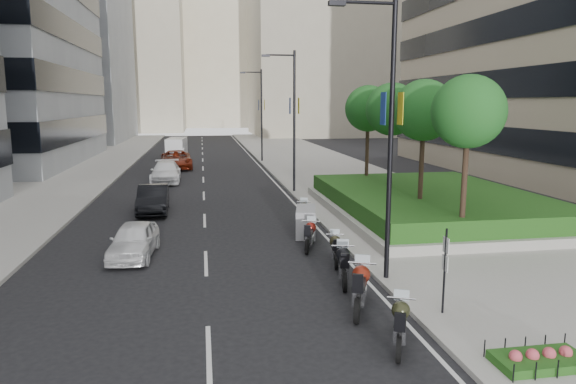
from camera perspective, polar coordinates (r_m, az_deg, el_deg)
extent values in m
plane|color=black|center=(15.48, -3.28, -12.04)|extent=(160.00, 160.00, 0.00)
cube|color=#9E9B93|center=(45.87, 3.82, 2.69)|extent=(10.00, 100.00, 0.15)
cube|color=#9E9B93|center=(45.87, -22.66, 1.95)|extent=(8.00, 100.00, 0.15)
cube|color=silver|center=(44.96, -2.78, 2.47)|extent=(0.12, 100.00, 0.01)
cube|color=silver|center=(44.66, -9.42, 2.29)|extent=(0.12, 100.00, 0.01)
cube|color=gray|center=(87.72, -25.22, 14.97)|extent=(22.00, 26.00, 30.00)
cube|color=#B7AD93|center=(97.94, 4.66, 16.98)|extent=(28.00, 24.00, 36.00)
cube|color=#B7AD93|center=(116.02, -18.27, 14.91)|extent=(26.00, 24.00, 34.00)
cube|color=#B7AD93|center=(134.98, -8.27, 15.36)|extent=(30.00, 24.00, 38.00)
cube|color=#A2A097|center=(27.42, 15.54, -1.92)|extent=(10.00, 14.00, 0.40)
cube|color=#174012|center=(27.31, 15.60, -0.68)|extent=(9.40, 13.40, 0.80)
cube|color=#174012|center=(12.93, 26.23, -16.46)|extent=(2.00, 1.00, 0.20)
cylinder|color=#332319|center=(21.10, 18.96, 0.54)|extent=(0.22, 0.22, 4.00)
sphere|color=#1B571F|center=(20.85, 19.41, 8.43)|extent=(2.80, 2.80, 2.80)
cylinder|color=#332319|center=(24.65, 14.57, 2.03)|extent=(0.22, 0.22, 4.00)
sphere|color=#1B571F|center=(24.44, 14.86, 8.78)|extent=(2.80, 2.80, 2.80)
cylinder|color=#332319|center=(28.31, 11.29, 3.13)|extent=(0.22, 0.22, 4.00)
sphere|color=#1B571F|center=(28.13, 11.49, 9.00)|extent=(2.80, 2.80, 2.80)
cylinder|color=#332319|center=(32.06, 8.76, 3.97)|extent=(0.22, 0.22, 4.00)
sphere|color=#1B571F|center=(31.90, 8.90, 9.16)|extent=(2.80, 2.80, 2.80)
cylinder|color=black|center=(16.41, 11.33, 5.23)|extent=(0.16, 0.16, 9.00)
cylinder|color=black|center=(16.33, 8.71, 20.09)|extent=(1.80, 0.10, 0.10)
cube|color=black|center=(16.07, 5.45, 20.14)|extent=(0.50, 0.22, 0.14)
cube|color=yellow|center=(16.46, 12.38, 9.04)|extent=(0.02, 0.45, 1.00)
cube|color=navy|center=(16.26, 10.52, 9.10)|extent=(0.02, 0.45, 1.00)
cylinder|color=black|center=(32.83, 0.70, 7.63)|extent=(0.16, 0.16, 9.00)
cylinder|color=black|center=(32.79, -0.88, 14.97)|extent=(1.80, 0.10, 0.10)
cube|color=black|center=(32.66, -2.50, 14.90)|extent=(0.50, 0.22, 0.14)
cube|color=yellow|center=(32.86, 1.19, 9.55)|extent=(0.02, 0.45, 1.00)
cube|color=navy|center=(32.76, 0.22, 9.55)|extent=(0.02, 0.45, 1.00)
cylinder|color=black|center=(50.64, -2.95, 8.39)|extent=(0.16, 0.16, 9.00)
cylinder|color=black|center=(50.61, -4.03, 13.14)|extent=(1.80, 0.10, 0.10)
cube|color=black|center=(50.53, -5.07, 13.07)|extent=(0.50, 0.22, 0.14)
cube|color=yellow|center=(50.66, -2.64, 9.64)|extent=(0.02, 0.45, 1.00)
cube|color=navy|center=(50.59, -3.28, 9.63)|extent=(0.02, 0.45, 1.00)
cylinder|color=black|center=(14.53, 16.99, -8.70)|extent=(0.06, 0.06, 2.50)
cube|color=silver|center=(14.31, 17.15, -5.65)|extent=(0.02, 0.32, 0.42)
cube|color=silver|center=(14.44, 17.05, -7.57)|extent=(0.02, 0.32, 0.42)
cylinder|color=black|center=(12.32, 12.20, -16.76)|extent=(0.34, 0.58, 0.59)
cylinder|color=black|center=(13.69, 12.40, -13.95)|extent=(0.34, 0.58, 0.59)
cube|color=silver|center=(12.89, 12.33, -14.72)|extent=(0.58, 0.85, 0.40)
sphere|color=black|center=(13.04, 12.43, -12.71)|extent=(0.45, 0.45, 0.45)
cube|color=black|center=(12.51, 12.34, -13.99)|extent=(0.52, 0.76, 0.15)
cylinder|color=silver|center=(13.20, 12.49, -11.45)|extent=(0.66, 0.32, 0.05)
cylinder|color=black|center=(14.04, 7.67, -12.96)|extent=(0.38, 0.68, 0.68)
cylinder|color=black|center=(15.68, 8.26, -10.49)|extent=(0.38, 0.68, 0.68)
cube|color=silver|center=(14.74, 7.98, -11.05)|extent=(0.66, 0.99, 0.46)
sphere|color=#61180D|center=(14.94, 8.14, -9.06)|extent=(0.53, 0.53, 0.53)
cube|color=black|center=(14.31, 7.90, -10.20)|extent=(0.60, 0.88, 0.18)
cylinder|color=silver|center=(15.15, 8.25, -7.83)|extent=(0.78, 0.36, 0.06)
cylinder|color=black|center=(16.18, 6.33, -9.92)|extent=(0.25, 0.64, 0.62)
cylinder|color=black|center=(17.70, 6.02, -8.16)|extent=(0.25, 0.64, 0.62)
cube|color=silver|center=(16.83, 6.19, -8.51)|extent=(0.48, 0.90, 0.42)
sphere|color=black|center=(17.03, 6.15, -6.93)|extent=(0.48, 0.48, 0.48)
cube|color=black|center=(16.45, 6.27, -7.77)|extent=(0.44, 0.80, 0.16)
cylinder|color=silver|center=(17.23, 6.11, -5.97)|extent=(0.74, 0.21, 0.05)
cylinder|color=black|center=(18.22, 5.40, -7.74)|extent=(0.22, 0.56, 0.55)
cylinder|color=black|center=(19.58, 5.16, -6.48)|extent=(0.22, 0.56, 0.55)
cube|color=silver|center=(18.81, 5.29, -6.69)|extent=(0.41, 0.79, 0.37)
sphere|color=#312E1B|center=(19.00, 5.26, -5.46)|extent=(0.43, 0.43, 0.43)
cube|color=black|center=(18.48, 5.35, -6.08)|extent=(0.38, 0.70, 0.14)
cylinder|color=silver|center=(19.18, 5.23, -4.71)|extent=(0.65, 0.18, 0.04)
cylinder|color=black|center=(19.92, 2.13, -6.11)|extent=(0.30, 0.59, 0.58)
cylinder|color=black|center=(21.36, 2.69, -5.01)|extent=(0.30, 0.59, 0.58)
cube|color=silver|center=(20.55, 2.40, -5.15)|extent=(0.54, 0.85, 0.40)
sphere|color=#60120C|center=(20.76, 2.53, -3.97)|extent=(0.45, 0.45, 0.45)
cube|color=black|center=(20.21, 2.30, -4.52)|extent=(0.49, 0.76, 0.15)
cylinder|color=silver|center=(20.96, 2.62, -3.26)|extent=(0.67, 0.28, 0.05)
cylinder|color=black|center=(21.90, 1.96, -4.61)|extent=(0.24, 0.61, 0.60)
cylinder|color=black|center=(23.41, 2.01, -3.66)|extent=(0.24, 0.61, 0.60)
cube|color=gray|center=(22.58, 1.99, -3.31)|extent=(1.24, 2.17, 1.21)
cylinder|color=black|center=(23.96, 1.63, -3.37)|extent=(0.25, 0.59, 0.58)
cylinder|color=black|center=(25.42, 1.80, -2.61)|extent=(0.25, 0.59, 0.58)
cube|color=silver|center=(24.61, 1.71, -2.64)|extent=(0.47, 0.84, 0.39)
sphere|color=#2A2817|center=(24.83, 1.76, -1.69)|extent=(0.45, 0.45, 0.45)
cube|color=black|center=(24.27, 1.68, -2.09)|extent=(0.42, 0.74, 0.15)
cylinder|color=silver|center=(25.04, 1.79, -1.11)|extent=(0.68, 0.21, 0.05)
imported|color=silver|center=(20.36, -16.75, -5.12)|extent=(1.83, 3.95, 1.31)
imported|color=black|center=(28.26, -14.76, -0.76)|extent=(1.65, 4.43, 1.45)
imported|color=white|center=(38.99, -13.42, 2.17)|extent=(2.16, 5.17, 1.49)
imported|color=#661B0C|center=(46.95, -12.32, 3.54)|extent=(3.06, 5.94, 1.60)
cube|color=silver|center=(57.54, -12.26, 4.87)|extent=(2.21, 4.93, 2.01)
cube|color=silver|center=(55.77, -12.33, 4.22)|extent=(1.91, 1.30, 1.05)
cylinder|color=black|center=(55.92, -13.11, 4.01)|extent=(0.24, 0.67, 0.67)
cylinder|color=black|center=(55.85, -11.53, 4.06)|extent=(0.24, 0.67, 0.67)
cylinder|color=black|center=(59.16, -12.92, 4.32)|extent=(0.24, 0.67, 0.67)
cylinder|color=black|center=(59.09, -11.43, 4.37)|extent=(0.24, 0.67, 0.67)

